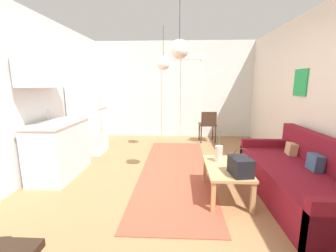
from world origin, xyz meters
name	(u,v)px	position (x,y,z in m)	size (l,w,h in m)	color
ground_plane	(168,192)	(0.00, 0.00, -0.05)	(4.95, 7.28, 0.10)	#996D44
wall_back	(174,90)	(0.01, 3.39, 1.31)	(4.55, 0.13, 2.64)	silver
wall_left	(8,97)	(-2.22, 0.00, 1.32)	(0.12, 6.88, 2.64)	white
area_rug	(175,170)	(0.09, 0.72, 0.01)	(1.16, 3.53, 0.01)	#9E4733
couch	(302,180)	(1.75, -0.20, 0.27)	(0.86, 2.13, 0.83)	maroon
coffee_table	(226,170)	(0.79, -0.14, 0.36)	(0.54, 0.92, 0.42)	tan
bamboo_vase	(219,154)	(0.71, 0.04, 0.53)	(0.10, 0.10, 0.45)	beige
handbag	(240,166)	(0.89, -0.41, 0.53)	(0.27, 0.33, 0.34)	black
refrigerator	(88,116)	(-1.81, 1.69, 0.80)	(0.67, 0.60, 1.61)	white
kitchen_counter	(56,130)	(-1.84, 0.45, 0.76)	(0.59, 1.15, 2.01)	silver
accent_chair	(208,124)	(0.89, 2.67, 0.48)	(0.44, 0.42, 0.80)	#382619
pendant_lamp_near	(179,49)	(0.14, 0.19, 1.96)	(0.26, 0.26, 0.81)	black
pendant_lamp_far	(163,63)	(-0.18, 1.74, 1.91)	(0.28, 0.28, 0.87)	black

